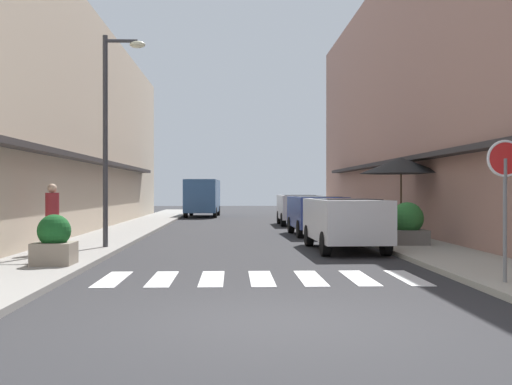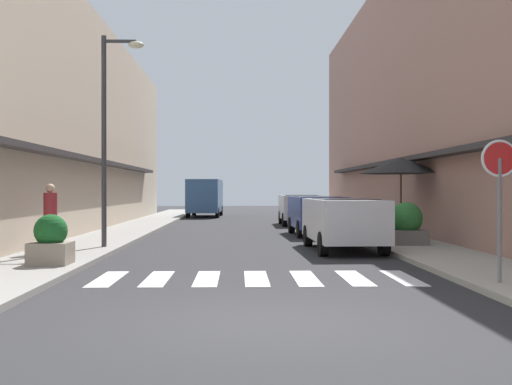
% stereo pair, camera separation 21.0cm
% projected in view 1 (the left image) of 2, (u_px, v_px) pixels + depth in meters
% --- Properties ---
extents(ground_plane, '(87.63, 87.63, 0.00)m').
position_uv_depth(ground_plane, '(247.00, 235.00, 24.27)').
color(ground_plane, '#2B2B2D').
extents(sidewalk_left, '(2.29, 55.76, 0.12)m').
position_uv_depth(sidewalk_left, '(120.00, 234.00, 24.09)').
color(sidewalk_left, gray).
rests_on(sidewalk_left, ground_plane).
extents(sidewalk_right, '(2.29, 55.76, 0.12)m').
position_uv_depth(sidewalk_right, '(373.00, 233.00, 24.45)').
color(sidewalk_right, '#ADA899').
rests_on(sidewalk_right, ground_plane).
extents(building_row_left, '(5.50, 37.85, 8.76)m').
position_uv_depth(building_row_left, '(30.00, 122.00, 24.93)').
color(building_row_left, '#C6B299').
rests_on(building_row_left, ground_plane).
extents(building_row_right, '(5.50, 37.85, 11.03)m').
position_uv_depth(building_row_right, '(458.00, 95.00, 25.55)').
color(building_row_right, '#A87A6B').
rests_on(building_row_right, ground_plane).
extents(crosswalk, '(6.15, 2.20, 0.01)m').
position_uv_depth(crosswalk, '(261.00, 278.00, 12.35)').
color(crosswalk, silver).
rests_on(crosswalk, ground_plane).
extents(parked_car_near, '(1.90, 4.52, 1.47)m').
position_uv_depth(parked_car_near, '(345.00, 218.00, 18.01)').
color(parked_car_near, silver).
rests_on(parked_car_near, ground_plane).
extents(parked_car_mid, '(1.92, 4.09, 1.47)m').
position_uv_depth(parked_car_mid, '(316.00, 211.00, 24.05)').
color(parked_car_mid, navy).
rests_on(parked_car_mid, ground_plane).
extents(parked_car_far, '(1.82, 3.97, 1.47)m').
position_uv_depth(parked_car_far, '(298.00, 206.00, 31.03)').
color(parked_car_far, silver).
rests_on(parked_car_far, ground_plane).
extents(delivery_van, '(2.15, 5.46, 2.37)m').
position_uv_depth(delivery_van, '(203.00, 195.00, 40.75)').
color(delivery_van, '#33598C').
rests_on(delivery_van, ground_plane).
extents(round_street_sign, '(0.65, 0.07, 2.47)m').
position_uv_depth(round_street_sign, '(505.00, 173.00, 11.07)').
color(round_street_sign, slate).
rests_on(round_street_sign, sidewalk_right).
extents(street_lamp, '(1.19, 0.28, 5.92)m').
position_uv_depth(street_lamp, '(112.00, 119.00, 17.93)').
color(street_lamp, '#38383D').
rests_on(street_lamp, sidewalk_left).
extents(cafe_umbrella, '(2.76, 2.76, 2.69)m').
position_uv_depth(cafe_umbrella, '(401.00, 166.00, 21.50)').
color(cafe_umbrella, '#262626').
rests_on(cafe_umbrella, sidewalk_right).
extents(planter_corner, '(0.84, 0.84, 1.07)m').
position_uv_depth(planter_corner, '(54.00, 242.00, 13.69)').
color(planter_corner, gray).
rests_on(planter_corner, sidewalk_left).
extents(planter_midblock, '(1.07, 1.07, 1.23)m').
position_uv_depth(planter_midblock, '(407.00, 225.00, 18.84)').
color(planter_midblock, slate).
rests_on(planter_midblock, sidewalk_right).
extents(pedestrian_walking_near, '(0.34, 0.34, 1.75)m').
position_uv_depth(pedestrian_walking_near, '(52.00, 216.00, 16.19)').
color(pedestrian_walking_near, '#282B33').
rests_on(pedestrian_walking_near, sidewalk_left).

